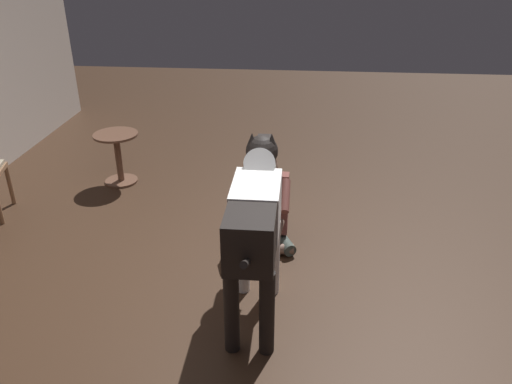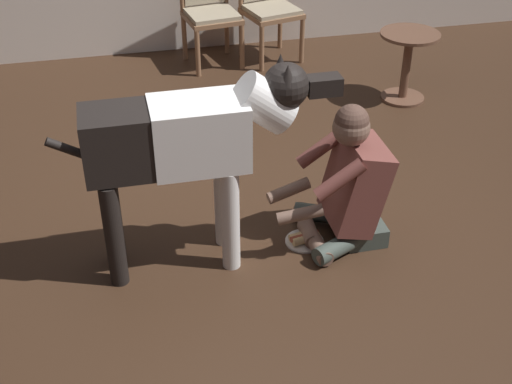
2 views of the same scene
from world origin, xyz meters
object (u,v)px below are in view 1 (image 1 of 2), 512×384
(round_side_table, at_px, (118,153))
(large_dog, at_px, (256,216))
(hot_dog_on_plate, at_px, (263,254))
(person_sitting_on_floor, at_px, (265,206))

(round_side_table, bearing_deg, large_dog, -139.73)
(large_dog, height_order, round_side_table, large_dog)
(large_dog, distance_m, round_side_table, 2.67)
(hot_dog_on_plate, bearing_deg, large_dog, 179.91)
(large_dog, distance_m, hot_dog_on_plate, 0.99)
(person_sitting_on_floor, bearing_deg, hot_dog_on_plate, 179.91)
(person_sitting_on_floor, relative_size, hot_dog_on_plate, 3.81)
(person_sitting_on_floor, bearing_deg, large_dog, 179.91)
(large_dog, bearing_deg, round_side_table, 40.27)
(person_sitting_on_floor, relative_size, round_side_table, 1.53)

